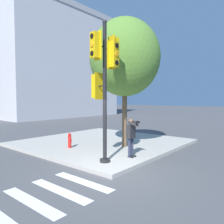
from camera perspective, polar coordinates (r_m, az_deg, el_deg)
ground_plane at (r=7.85m, az=-0.44°, el=-15.49°), size 160.00×160.00×0.00m
sidewalk_corner at (r=12.61m, az=-2.42°, el=-7.92°), size 8.00×8.00×0.15m
crosswalk_stripes at (r=6.16m, az=-20.35°, el=-21.10°), size 3.78×2.35×0.01m
traffic_signal_pole at (r=8.22m, az=-1.89°, el=10.53°), size 1.19×1.18×5.28m
person_photographer at (r=9.05m, az=5.03°, el=-5.79°), size 0.50×0.53×1.58m
street_tree at (r=11.11m, az=3.33°, el=13.95°), size 3.48×3.48×6.35m
fire_hydrant at (r=10.99m, az=-11.00°, el=-7.30°), size 0.17×0.23×0.73m
building_right at (r=34.89m, az=-13.97°, el=12.10°), size 17.89×9.07×15.84m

